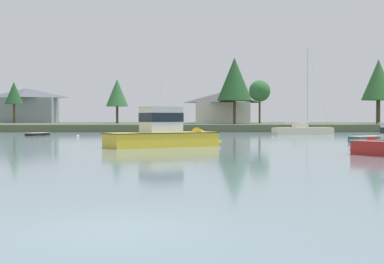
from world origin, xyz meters
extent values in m
plane|color=gray|center=(0.00, 0.00, 0.00)|extent=(409.09, 409.09, 0.00)
cube|color=#4C563D|center=(0.00, 94.76, 0.55)|extent=(184.09, 44.69, 1.10)
cube|color=black|center=(-16.78, 57.35, 0.10)|extent=(2.61, 3.20, 0.46)
cube|color=#C6B289|center=(-16.78, 57.35, 0.33)|extent=(2.76, 3.35, 0.05)
cube|color=tan|center=(-16.78, 57.35, 0.29)|extent=(1.04, 0.65, 0.03)
cube|color=gold|center=(-0.31, 31.51, 0.25)|extent=(8.96, 6.88, 1.74)
cone|color=gold|center=(3.47, 33.79, 0.25)|extent=(3.38, 3.36, 2.44)
cube|color=black|center=(-0.31, 31.51, 1.09)|extent=(9.17, 7.06, 0.05)
cube|color=silver|center=(-0.39, 31.46, 2.09)|extent=(3.44, 3.26, 1.93)
cube|color=#19232D|center=(-0.39, 31.46, 2.28)|extent=(3.51, 3.32, 0.69)
cube|color=beige|center=(-0.39, 31.46, 3.08)|extent=(3.90, 3.72, 0.06)
cylinder|color=silver|center=(-0.39, 31.46, 4.05)|extent=(0.03, 0.03, 1.88)
cube|color=beige|center=(16.79, 60.53, 0.14)|extent=(8.15, 3.79, 1.55)
cube|color=#CCB78E|center=(16.79, 60.53, 0.93)|extent=(7.63, 3.44, 0.04)
cube|color=silver|center=(16.40, 60.44, 1.19)|extent=(1.99, 1.65, 0.47)
cylinder|color=silver|center=(17.40, 60.68, 6.11)|extent=(0.16, 0.16, 10.32)
cylinder|color=silver|center=(15.86, 60.31, 1.53)|extent=(3.10, 0.86, 0.13)
cylinder|color=silver|center=(15.86, 60.31, 1.58)|extent=(2.80, 0.80, 0.14)
cylinder|color=#999999|center=(18.94, 61.05, 6.09)|extent=(3.09, 0.75, 10.27)
cube|color=#196B70|center=(18.68, 40.86, 0.15)|extent=(3.82, 3.15, 0.68)
cube|color=#C6B289|center=(18.68, 40.86, 0.49)|extent=(4.00, 3.32, 0.05)
cube|color=tan|center=(18.68, 40.86, 0.45)|extent=(0.74, 1.09, 0.03)
cone|color=#B2231E|center=(12.48, 23.19, 0.20)|extent=(2.44, 2.41, 1.80)
sphere|color=white|center=(-11.02, 53.21, 0.06)|extent=(0.36, 0.36, 0.36)
torus|color=#333338|center=(-11.02, 53.21, 0.28)|extent=(0.12, 0.12, 0.02)
cylinder|color=brown|center=(15.12, 90.25, 3.63)|extent=(0.36, 0.36, 5.06)
sphere|color=#336B38|center=(15.12, 90.25, 7.04)|extent=(3.93, 3.93, 3.93)
cylinder|color=brown|center=(-11.44, 94.18, 3.74)|extent=(0.46, 0.46, 5.28)
cone|color=#336B38|center=(-11.44, 94.18, 6.88)|extent=(4.23, 4.23, 5.17)
cylinder|color=brown|center=(33.67, 80.85, 4.42)|extent=(0.66, 0.66, 6.64)
cone|color=#2D602D|center=(33.67, 80.85, 8.50)|extent=(5.56, 5.56, 6.79)
cylinder|color=brown|center=(9.86, 83.05, 4.42)|extent=(0.48, 0.48, 6.63)
cone|color=#235128|center=(9.86, 83.05, 8.72)|extent=(5.96, 5.96, 7.28)
cylinder|color=brown|center=(-31.17, 94.96, 4.06)|extent=(0.44, 0.44, 5.92)
cone|color=#235128|center=(-31.17, 94.96, 6.87)|extent=(3.45, 3.45, 4.21)
cube|color=silver|center=(8.25, 91.21, 3.01)|extent=(9.45, 9.91, 3.81)
pyramid|color=#47474C|center=(8.25, 91.21, 5.89)|extent=(10.21, 10.71, 1.95)
cube|color=gray|center=(-31.37, 104.37, 3.68)|extent=(11.75, 6.71, 5.16)
pyramid|color=#565B66|center=(-31.37, 104.37, 7.25)|extent=(12.69, 7.25, 1.97)
camera|label=1|loc=(1.49, -11.57, 2.33)|focal=52.11mm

